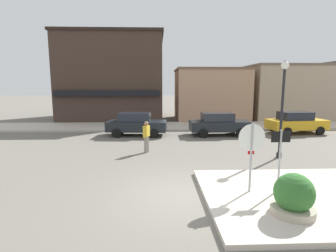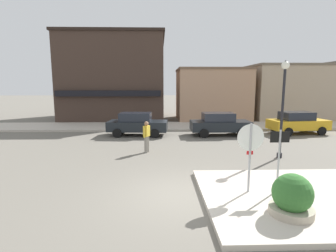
{
  "view_description": "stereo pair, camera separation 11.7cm",
  "coord_description": "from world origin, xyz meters",
  "px_view_note": "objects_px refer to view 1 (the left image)",
  "views": [
    {
      "loc": [
        -0.76,
        -7.79,
        3.44
      ],
      "look_at": [
        -0.27,
        4.5,
        1.5
      ],
      "focal_mm": 28.0,
      "sensor_mm": 36.0,
      "label": 1
    },
    {
      "loc": [
        -0.65,
        -7.8,
        3.44
      ],
      "look_at": [
        -0.27,
        4.5,
        1.5
      ],
      "focal_mm": 28.0,
      "sensor_mm": 36.0,
      "label": 2
    }
  ],
  "objects_px": {
    "lamp_post": "(283,95)",
    "stop_sign": "(251,149)",
    "parked_car_nearest": "(136,124)",
    "parked_car_third": "(296,122)",
    "planter": "(293,199)",
    "pedestrian_crossing_near": "(146,136)",
    "parked_car_second": "(219,124)",
    "one_way_sign": "(280,154)"
  },
  "relations": [
    {
      "from": "lamp_post",
      "to": "stop_sign",
      "type": "bearing_deg",
      "value": -124.6
    },
    {
      "from": "parked_car_nearest",
      "to": "parked_car_third",
      "type": "bearing_deg",
      "value": 1.43
    },
    {
      "from": "planter",
      "to": "parked_car_third",
      "type": "height_order",
      "value": "parked_car_third"
    },
    {
      "from": "lamp_post",
      "to": "pedestrian_crossing_near",
      "type": "relative_size",
      "value": 2.82
    },
    {
      "from": "stop_sign",
      "to": "lamp_post",
      "type": "relative_size",
      "value": 0.51
    },
    {
      "from": "lamp_post",
      "to": "parked_car_nearest",
      "type": "relative_size",
      "value": 1.1
    },
    {
      "from": "stop_sign",
      "to": "parked_car_second",
      "type": "xyz_separation_m",
      "value": [
        1.34,
        9.92,
        -0.71
      ]
    },
    {
      "from": "stop_sign",
      "to": "parked_car_nearest",
      "type": "relative_size",
      "value": 0.56
    },
    {
      "from": "stop_sign",
      "to": "one_way_sign",
      "type": "height_order",
      "value": "stop_sign"
    },
    {
      "from": "parked_car_nearest",
      "to": "parked_car_second",
      "type": "relative_size",
      "value": 1.03
    },
    {
      "from": "planter",
      "to": "parked_car_third",
      "type": "xyz_separation_m",
      "value": [
        6.38,
        11.84,
        0.25
      ]
    },
    {
      "from": "pedestrian_crossing_near",
      "to": "one_way_sign",
      "type": "bearing_deg",
      "value": -51.76
    },
    {
      "from": "stop_sign",
      "to": "parked_car_third",
      "type": "bearing_deg",
      "value": 56.0
    },
    {
      "from": "one_way_sign",
      "to": "parked_car_third",
      "type": "xyz_separation_m",
      "value": [
        6.1,
        10.38,
        -0.52
      ]
    },
    {
      "from": "parked_car_third",
      "to": "pedestrian_crossing_near",
      "type": "distance_m",
      "value": 11.51
    },
    {
      "from": "planter",
      "to": "parked_car_second",
      "type": "height_order",
      "value": "parked_car_second"
    },
    {
      "from": "lamp_post",
      "to": "pedestrian_crossing_near",
      "type": "height_order",
      "value": "lamp_post"
    },
    {
      "from": "parked_car_third",
      "to": "stop_sign",
      "type": "bearing_deg",
      "value": -124.0
    },
    {
      "from": "planter",
      "to": "stop_sign",
      "type": "bearing_deg",
      "value": 112.42
    },
    {
      "from": "lamp_post",
      "to": "parked_car_second",
      "type": "relative_size",
      "value": 1.13
    },
    {
      "from": "one_way_sign",
      "to": "planter",
      "type": "xyz_separation_m",
      "value": [
        -0.28,
        -1.46,
        -0.77
      ]
    },
    {
      "from": "planter",
      "to": "pedestrian_crossing_near",
      "type": "distance_m",
      "value": 8.03
    },
    {
      "from": "stop_sign",
      "to": "pedestrian_crossing_near",
      "type": "relative_size",
      "value": 1.43
    },
    {
      "from": "parked_car_second",
      "to": "pedestrian_crossing_near",
      "type": "distance_m",
      "value": 6.53
    },
    {
      "from": "one_way_sign",
      "to": "lamp_post",
      "type": "height_order",
      "value": "lamp_post"
    },
    {
      "from": "stop_sign",
      "to": "parked_car_second",
      "type": "height_order",
      "value": "stop_sign"
    },
    {
      "from": "stop_sign",
      "to": "pedestrian_crossing_near",
      "type": "bearing_deg",
      "value": 122.11
    },
    {
      "from": "stop_sign",
      "to": "planter",
      "type": "height_order",
      "value": "stop_sign"
    },
    {
      "from": "stop_sign",
      "to": "lamp_post",
      "type": "height_order",
      "value": "lamp_post"
    },
    {
      "from": "parked_car_second",
      "to": "pedestrian_crossing_near",
      "type": "height_order",
      "value": "pedestrian_crossing_near"
    },
    {
      "from": "one_way_sign",
      "to": "parked_car_nearest",
      "type": "height_order",
      "value": "one_way_sign"
    },
    {
      "from": "planter",
      "to": "parked_car_second",
      "type": "xyz_separation_m",
      "value": [
        0.73,
        11.4,
        0.25
      ]
    },
    {
      "from": "parked_car_nearest",
      "to": "parked_car_second",
      "type": "height_order",
      "value": "same"
    },
    {
      "from": "stop_sign",
      "to": "parked_car_nearest",
      "type": "xyz_separation_m",
      "value": [
        -4.29,
        10.08,
        -0.71
      ]
    },
    {
      "from": "stop_sign",
      "to": "pedestrian_crossing_near",
      "type": "height_order",
      "value": "stop_sign"
    },
    {
      "from": "stop_sign",
      "to": "lamp_post",
      "type": "xyz_separation_m",
      "value": [
        2.94,
        4.27,
        1.44
      ]
    },
    {
      "from": "lamp_post",
      "to": "parked_car_third",
      "type": "xyz_separation_m",
      "value": [
        4.04,
        6.09,
        -2.15
      ]
    },
    {
      "from": "parked_car_third",
      "to": "planter",
      "type": "bearing_deg",
      "value": -118.31
    },
    {
      "from": "parked_car_third",
      "to": "pedestrian_crossing_near",
      "type": "xyz_separation_m",
      "value": [
        -10.41,
        -4.91,
        0.06
      ]
    },
    {
      "from": "parked_car_second",
      "to": "parked_car_third",
      "type": "height_order",
      "value": "same"
    },
    {
      "from": "stop_sign",
      "to": "one_way_sign",
      "type": "xyz_separation_m",
      "value": [
        0.89,
        -0.02,
        -0.19
      ]
    },
    {
      "from": "one_way_sign",
      "to": "parked_car_second",
      "type": "relative_size",
      "value": 0.52
    }
  ]
}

